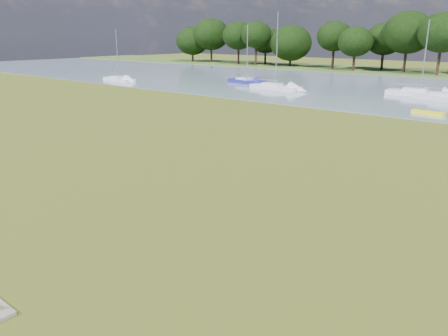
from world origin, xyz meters
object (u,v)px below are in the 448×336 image
Objects in this scene: sailboat_0 at (119,78)px; sailboat_7 at (275,86)px; sailboat_6 at (246,80)px; sailboat_4 at (448,96)px; sailboat_2 at (419,91)px; kayak at (428,113)px.

sailboat_7 is (24.67, 6.26, 0.08)m from sailboat_0.
sailboat_6 is 8.07m from sailboat_7.
sailboat_0 is at bearing -153.22° from sailboat_4.
sailboat_7 is at bearing -15.22° from sailboat_6.
sailboat_0 is at bearing -140.37° from sailboat_6.
sailboat_7 is (-20.09, -3.34, -0.01)m from sailboat_4.
sailboat_7 reaches higher than sailboat_2.
kayak is 22.00m from sailboat_7.
sailboat_7 reaches higher than sailboat_4.
sailboat_0 is 19.94m from sailboat_6.
sailboat_2 reaches higher than sailboat_0.
sailboat_2 is 23.84m from sailboat_6.
sailboat_0 is 25.45m from sailboat_7.
sailboat_4 is (3.62, -2.26, 0.00)m from sailboat_2.
kayak is at bearing -74.21° from sailboat_2.
sailboat_4 is at bearing 10.06° from sailboat_6.
sailboat_7 reaches higher than kayak.
sailboat_2 is (41.14, 11.86, 0.09)m from sailboat_0.
sailboat_2 reaches higher than kayak.
sailboat_7 reaches higher than sailboat_0.
sailboat_0 is at bearing -162.78° from sailboat_7.
sailboat_7 is at bearing 171.97° from kayak.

